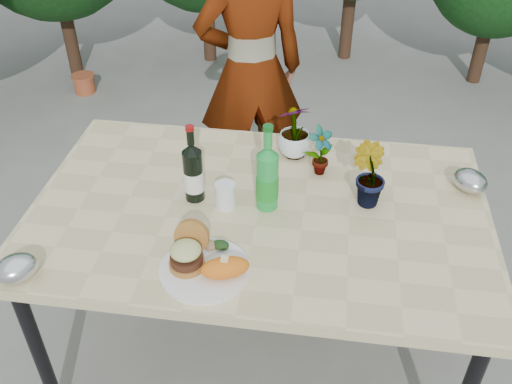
# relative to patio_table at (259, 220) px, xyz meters

# --- Properties ---
(ground) EXTENTS (80.00, 80.00, 0.00)m
(ground) POSITION_rel_patio_table_xyz_m (0.00, 0.00, -0.69)
(ground) COLOR slate
(ground) RESTS_ON ground
(patio_table) EXTENTS (1.60, 1.00, 0.75)m
(patio_table) POSITION_rel_patio_table_xyz_m (0.00, 0.00, 0.00)
(patio_table) COLOR beige
(patio_table) RESTS_ON ground
(dinner_plate) EXTENTS (0.28, 0.28, 0.01)m
(dinner_plate) POSITION_rel_patio_table_xyz_m (-0.12, -0.33, 0.06)
(dinner_plate) COLOR white
(dinner_plate) RESTS_ON patio_table
(burger_stack) EXTENTS (0.11, 0.16, 0.11)m
(burger_stack) POSITION_rel_patio_table_xyz_m (-0.18, -0.31, 0.12)
(burger_stack) COLOR #B7722D
(burger_stack) RESTS_ON dinner_plate
(sweet_potato) EXTENTS (0.17, 0.12, 0.06)m
(sweet_potato) POSITION_rel_patio_table_xyz_m (-0.05, -0.35, 0.10)
(sweet_potato) COLOR orange
(sweet_potato) RESTS_ON dinner_plate
(grilled_veg) EXTENTS (0.08, 0.05, 0.03)m
(grilled_veg) POSITION_rel_patio_table_xyz_m (-0.10, -0.24, 0.09)
(grilled_veg) COLOR olive
(grilled_veg) RESTS_ON dinner_plate
(wine_bottle) EXTENTS (0.07, 0.07, 0.30)m
(wine_bottle) POSITION_rel_patio_table_xyz_m (-0.24, 0.02, 0.17)
(wine_bottle) COLOR black
(wine_bottle) RESTS_ON patio_table
(sparkling_water) EXTENTS (0.08, 0.08, 0.33)m
(sparkling_water) POSITION_rel_patio_table_xyz_m (0.03, 0.01, 0.18)
(sparkling_water) COLOR green
(sparkling_water) RESTS_ON patio_table
(plastic_cup) EXTENTS (0.07, 0.07, 0.09)m
(plastic_cup) POSITION_rel_patio_table_xyz_m (-0.12, -0.01, 0.10)
(plastic_cup) COLOR white
(plastic_cup) RESTS_ON patio_table
(seedling_left) EXTENTS (0.13, 0.12, 0.20)m
(seedling_left) POSITION_rel_patio_table_xyz_m (0.19, 0.24, 0.16)
(seedling_left) COLOR #2F5E20
(seedling_left) RESTS_ON patio_table
(seedling_mid) EXTENTS (0.16, 0.16, 0.23)m
(seedling_mid) POSITION_rel_patio_table_xyz_m (0.37, 0.09, 0.17)
(seedling_mid) COLOR #1F511C
(seedling_mid) RESTS_ON patio_table
(seedling_right) EXTENTS (0.17, 0.17, 0.22)m
(seedling_right) POSITION_rel_patio_table_xyz_m (0.09, 0.35, 0.17)
(seedling_right) COLOR #25561D
(seedling_right) RESTS_ON patio_table
(blue_bowl) EXTENTS (0.13, 0.13, 0.10)m
(blue_bowl) POSITION_rel_patio_table_xyz_m (0.09, 0.35, 0.11)
(blue_bowl) COLOR white
(blue_bowl) RESTS_ON patio_table
(foil_packet_left) EXTENTS (0.17, 0.17, 0.08)m
(foil_packet_left) POSITION_rel_patio_table_xyz_m (-0.68, -0.44, 0.10)
(foil_packet_left) COLOR silver
(foil_packet_left) RESTS_ON patio_table
(foil_packet_right) EXTENTS (0.17, 0.17, 0.08)m
(foil_packet_right) POSITION_rel_patio_table_xyz_m (0.74, 0.21, 0.10)
(foil_packet_right) COLOR #B6B8BD
(foil_packet_right) RESTS_ON patio_table
(person) EXTENTS (0.64, 0.53, 1.51)m
(person) POSITION_rel_patio_table_xyz_m (-0.19, 1.06, 0.06)
(person) COLOR #8A5545
(person) RESTS_ON ground
(terracotta_pot) EXTENTS (0.17, 0.17, 0.14)m
(terracotta_pot) POSITION_rel_patio_table_xyz_m (-1.61, 2.09, -0.62)
(terracotta_pot) COLOR #A74C2B
(terracotta_pot) RESTS_ON ground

